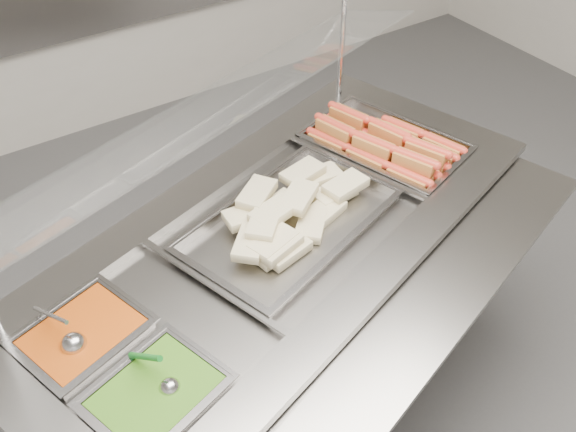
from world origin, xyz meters
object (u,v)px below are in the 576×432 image
sneeze_guard (220,106)px  serving_spoon (165,382)px  pan_wraps (290,226)px  steam_counter (279,321)px  ladle (72,343)px  pan_hotdogs (384,151)px

sneeze_guard → serving_spoon: sneeze_guard is taller
pan_wraps → serving_spoon: (-0.58, -0.33, 0.03)m
steam_counter → ladle: 0.80m
ladle → steam_counter: bearing=6.6°
pan_wraps → serving_spoon: 0.66m
steam_counter → pan_wraps: (0.05, 0.02, 0.41)m
pan_hotdogs → ladle: 1.27m
pan_wraps → serving_spoon: size_ratio=4.45×
steam_counter → ladle: ladle is taller
pan_hotdogs → ladle: bearing=-168.3°
sneeze_guard → pan_hotdogs: size_ratio=2.65×
steam_counter → sneeze_guard: (-0.06, 0.20, 0.78)m
pan_wraps → ladle: 0.73m
ladle → serving_spoon: (0.14, -0.24, 0.00)m
steam_counter → sneeze_guard: bearing=107.4°
pan_hotdogs → serving_spoon: serving_spoon is taller
steam_counter → ladle: bearing=-173.4°
pan_wraps → serving_spoon: serving_spoon is taller
sneeze_guard → pan_hotdogs: sneeze_guard is taller
pan_hotdogs → ladle: (-1.24, -0.26, 0.05)m
steam_counter → serving_spoon: size_ratio=11.82×
steam_counter → pan_wraps: 0.41m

